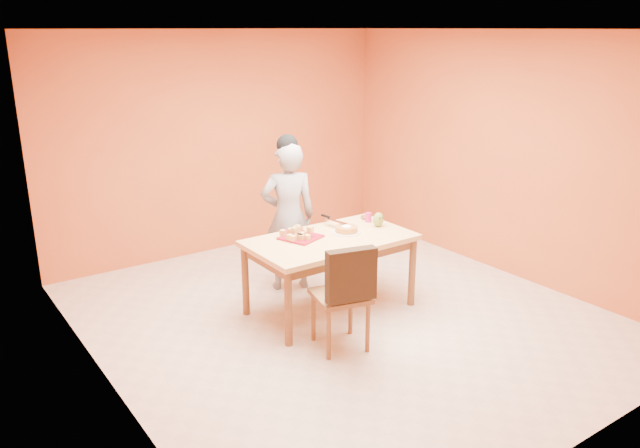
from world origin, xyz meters
TOP-DOWN VIEW (x-y plane):
  - floor at (0.00, 0.00)m, footprint 5.00×5.00m
  - ceiling at (0.00, 0.00)m, footprint 5.00×5.00m
  - wall_back at (0.00, 2.50)m, footprint 4.50×0.00m
  - wall_left at (-2.25, 0.00)m, footprint 0.00×5.00m
  - wall_right at (2.25, 0.00)m, footprint 0.00×5.00m
  - dining_table at (-0.01, 0.20)m, footprint 1.60×0.90m
  - dining_chair at (-0.38, -0.48)m, footprint 0.56×0.62m
  - pastry_pile at (-0.25, 0.36)m, footprint 0.30×0.30m
  - person at (-0.03, 0.92)m, footprint 0.68×0.57m
  - pastry_platter at (-0.25, 0.36)m, footprint 0.43×0.43m
  - red_dinner_plate at (-0.18, 0.55)m, footprint 0.26×0.26m
  - white_cake_plate at (0.21, 0.24)m, footprint 0.31×0.31m
  - sponge_cake at (0.21, 0.24)m, footprint 0.24×0.24m
  - cake_server at (0.22, 0.42)m, footprint 0.10×0.28m
  - egg_ornament at (0.60, 0.21)m, footprint 0.14×0.12m
  - magenta_glass at (0.62, 0.39)m, footprint 0.09×0.09m
  - checker_tin at (0.67, 0.49)m, footprint 0.14×0.14m

SIDE VIEW (x-z plane):
  - floor at x=0.00m, z-range 0.00..0.00m
  - dining_chair at x=-0.38m, z-range 0.02..1.01m
  - dining_table at x=-0.01m, z-range 0.29..1.05m
  - white_cake_plate at x=0.21m, z-range 0.76..0.77m
  - red_dinner_plate at x=-0.18m, z-range 0.76..0.77m
  - pastry_platter at x=-0.25m, z-range 0.76..0.78m
  - checker_tin at x=0.67m, z-range 0.76..0.79m
  - sponge_cake at x=0.21m, z-range 0.77..0.82m
  - person at x=-0.03m, z-range 0.00..1.60m
  - magenta_glass at x=0.62m, z-range 0.76..0.86m
  - pastry_pile at x=-0.25m, z-range 0.78..0.88m
  - cake_server at x=0.22m, z-range 0.83..0.83m
  - egg_ornament at x=0.60m, z-range 0.76..0.91m
  - wall_back at x=0.00m, z-range -0.90..3.60m
  - wall_left at x=-2.25m, z-range -1.15..3.85m
  - wall_right at x=2.25m, z-range -1.15..3.85m
  - ceiling at x=0.00m, z-range 2.70..2.70m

